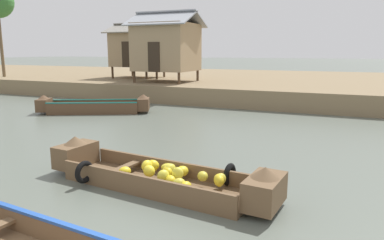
{
  "coord_description": "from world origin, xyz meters",
  "views": [
    {
      "loc": [
        3.38,
        -2.51,
        2.99
      ],
      "look_at": [
        -0.36,
        6.24,
        1.14
      ],
      "focal_mm": 33.15,
      "sensor_mm": 36.0,
      "label": 1
    }
  ],
  "objects_px": {
    "banana_boat": "(158,175)",
    "cargo_boat_upstream": "(94,107)",
    "stilt_house_left": "(138,48)",
    "stilt_house_mid_left": "(166,46)"
  },
  "relations": [
    {
      "from": "banana_boat",
      "to": "stilt_house_left",
      "type": "bearing_deg",
      "value": 122.69
    },
    {
      "from": "banana_boat",
      "to": "cargo_boat_upstream",
      "type": "distance_m",
      "value": 10.57
    },
    {
      "from": "banana_boat",
      "to": "stilt_house_mid_left",
      "type": "bearing_deg",
      "value": 116.42
    },
    {
      "from": "banana_boat",
      "to": "stilt_house_mid_left",
      "type": "height_order",
      "value": "stilt_house_mid_left"
    },
    {
      "from": "banana_boat",
      "to": "cargo_boat_upstream",
      "type": "relative_size",
      "value": 1.07
    },
    {
      "from": "cargo_boat_upstream",
      "to": "stilt_house_left",
      "type": "height_order",
      "value": "stilt_house_left"
    },
    {
      "from": "banana_boat",
      "to": "cargo_boat_upstream",
      "type": "xyz_separation_m",
      "value": [
        -7.58,
        7.37,
        0.01
      ]
    },
    {
      "from": "cargo_boat_upstream",
      "to": "stilt_house_left",
      "type": "bearing_deg",
      "value": 108.61
    },
    {
      "from": "banana_boat",
      "to": "cargo_boat_upstream",
      "type": "height_order",
      "value": "cargo_boat_upstream"
    },
    {
      "from": "cargo_boat_upstream",
      "to": "stilt_house_left",
      "type": "distance_m",
      "value": 10.27
    }
  ]
}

